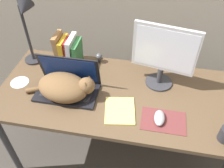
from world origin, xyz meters
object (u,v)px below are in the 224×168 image
object	(u,v)px
desk_lamp	(26,21)
cat	(65,87)
laptop	(68,85)
book_row	(68,52)
notepad	(120,110)
external_monitor	(164,54)
cd_disc	(20,82)
webcam	(99,57)
computer_mouse	(159,118)

from	to	relation	value
desk_lamp	cat	bearing A→B (deg)	-41.16
laptop	book_row	size ratio (longest dim) A/B	1.62
notepad	desk_lamp	bearing A→B (deg)	152.96
laptop	book_row	xyz separation A→B (m)	(-0.08, 0.26, 0.06)
external_monitor	cd_disc	distance (m)	0.94
cat	webcam	distance (m)	0.39
webcam	cd_disc	bearing A→B (deg)	-146.24
cat	computer_mouse	bearing A→B (deg)	-8.62
external_monitor	notepad	world-z (taller)	external_monitor
external_monitor	computer_mouse	world-z (taller)	external_monitor
external_monitor	cd_disc	world-z (taller)	external_monitor
cd_disc	cat	bearing A→B (deg)	-9.65
webcam	laptop	bearing A→B (deg)	-110.97
laptop	cat	xyz separation A→B (m)	(0.00, -0.05, 0.03)
desk_lamp	cd_disc	bearing A→B (deg)	-97.34
cd_disc	external_monitor	bearing A→B (deg)	10.45
laptop	cat	size ratio (longest dim) A/B	0.86
desk_lamp	notepad	size ratio (longest dim) A/B	2.14
cat	notepad	size ratio (longest dim) A/B	1.92
cat	laptop	bearing A→B (deg)	91.78
desk_lamp	book_row	bearing A→B (deg)	8.37
external_monitor	computer_mouse	bearing A→B (deg)	-87.05
cd_disc	book_row	bearing A→B (deg)	43.47
cat	notepad	world-z (taller)	cat
webcam	cd_disc	size ratio (longest dim) A/B	0.60
cat	book_row	bearing A→B (deg)	103.95
external_monitor	webcam	world-z (taller)	external_monitor
desk_lamp	cd_disc	world-z (taller)	desk_lamp
desk_lamp	cd_disc	xyz separation A→B (m)	(-0.03, -0.22, -0.33)
cat	cd_disc	world-z (taller)	cat
book_row	webcam	size ratio (longest dim) A/B	3.28
computer_mouse	cd_disc	bearing A→B (deg)	170.99
notepad	cat	bearing A→B (deg)	169.87
computer_mouse	notepad	xyz separation A→B (m)	(-0.23, 0.03, -0.02)
computer_mouse	book_row	size ratio (longest dim) A/B	0.48
computer_mouse	cd_disc	xyz separation A→B (m)	(-0.92, 0.15, -0.02)
desk_lamp	external_monitor	bearing A→B (deg)	-3.36
laptop	desk_lamp	size ratio (longest dim) A/B	0.78
cat	cd_disc	xyz separation A→B (m)	(-0.34, 0.06, -0.07)
desk_lamp	webcam	xyz separation A→B (m)	(0.44, 0.09, -0.29)
laptop	external_monitor	size ratio (longest dim) A/B	0.92
computer_mouse	desk_lamp	size ratio (longest dim) A/B	0.23
book_row	cd_disc	world-z (taller)	book_row
computer_mouse	cat	bearing A→B (deg)	171.38
external_monitor	webcam	distance (m)	0.49
cd_disc	webcam	bearing A→B (deg)	33.76
cat	external_monitor	xyz separation A→B (m)	(0.56, 0.22, 0.15)
computer_mouse	desk_lamp	xyz separation A→B (m)	(-0.89, 0.36, 0.32)
cat	desk_lamp	bearing A→B (deg)	138.84
computer_mouse	desk_lamp	bearing A→B (deg)	157.80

